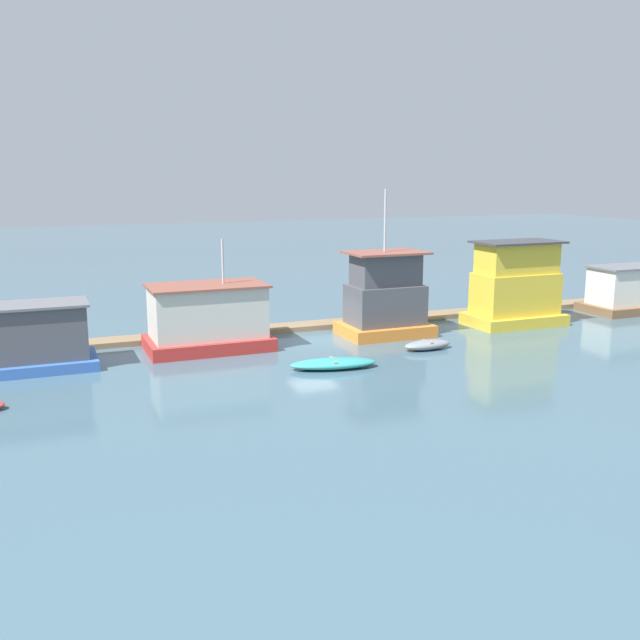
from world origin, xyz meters
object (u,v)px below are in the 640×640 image
(houseboat_orange, at_px, (385,299))
(mooring_post_near_right, at_px, (504,305))
(houseboat_brown, at_px, (630,290))
(houseboat_red, at_px, (208,318))
(houseboat_yellow, at_px, (515,287))
(houseboat_blue, at_px, (22,339))
(dinghy_grey, at_px, (427,345))
(dinghy_teal, at_px, (333,363))

(houseboat_orange, bearing_deg, mooring_post_near_right, 12.90)
(mooring_post_near_right, bearing_deg, houseboat_brown, -12.85)
(houseboat_red, relative_size, houseboat_yellow, 1.12)
(houseboat_red, distance_m, houseboat_orange, 10.26)
(houseboat_blue, bearing_deg, houseboat_yellow, 0.00)
(houseboat_blue, xyz_separation_m, houseboat_orange, (19.32, 0.34, 0.60))
(houseboat_brown, bearing_deg, dinghy_grey, -166.76)
(dinghy_teal, bearing_deg, dinghy_grey, 14.75)
(houseboat_red, bearing_deg, houseboat_blue, -174.93)
(houseboat_red, xyz_separation_m, houseboat_orange, (10.24, -0.46, 0.43))
(houseboat_blue, xyz_separation_m, houseboat_brown, (37.95, 0.64, -0.06))
(dinghy_grey, xyz_separation_m, mooring_post_near_right, (9.43, 6.25, 0.45))
(dinghy_teal, distance_m, dinghy_grey, 6.32)
(dinghy_teal, bearing_deg, houseboat_yellow, 20.02)
(houseboat_red, height_order, dinghy_grey, houseboat_red)
(houseboat_brown, bearing_deg, houseboat_blue, -179.04)
(houseboat_orange, relative_size, houseboat_yellow, 1.44)
(houseboat_brown, relative_size, mooring_post_near_right, 4.41)
(houseboat_blue, xyz_separation_m, mooring_post_near_right, (29.26, 2.62, -0.80))
(houseboat_red, xyz_separation_m, houseboat_yellow, (19.01, -0.81, 0.68))
(dinghy_grey, bearing_deg, houseboat_brown, 13.24)
(houseboat_brown, distance_m, dinghy_grey, 18.66)
(houseboat_brown, height_order, dinghy_teal, houseboat_brown)
(houseboat_red, distance_m, houseboat_brown, 28.87)
(houseboat_yellow, relative_size, houseboat_brown, 0.94)
(houseboat_orange, bearing_deg, dinghy_grey, -82.65)
(houseboat_yellow, distance_m, dinghy_grey, 9.26)
(houseboat_yellow, bearing_deg, houseboat_brown, 3.70)
(houseboat_yellow, bearing_deg, houseboat_blue, -180.00)
(houseboat_red, height_order, houseboat_brown, houseboat_red)
(houseboat_blue, height_order, houseboat_red, houseboat_red)
(houseboat_blue, height_order, dinghy_teal, houseboat_blue)
(houseboat_blue, height_order, houseboat_brown, houseboat_blue)
(houseboat_red, bearing_deg, mooring_post_near_right, 5.14)
(houseboat_blue, distance_m, dinghy_teal, 14.74)
(houseboat_blue, relative_size, houseboat_yellow, 1.14)
(houseboat_red, xyz_separation_m, dinghy_teal, (4.64, -6.04, -1.42))
(houseboat_brown, distance_m, mooring_post_near_right, 8.95)
(mooring_post_near_right, bearing_deg, dinghy_grey, -146.49)
(houseboat_blue, height_order, dinghy_grey, houseboat_blue)
(dinghy_grey, bearing_deg, dinghy_teal, -165.25)
(houseboat_yellow, bearing_deg, dinghy_teal, -159.98)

